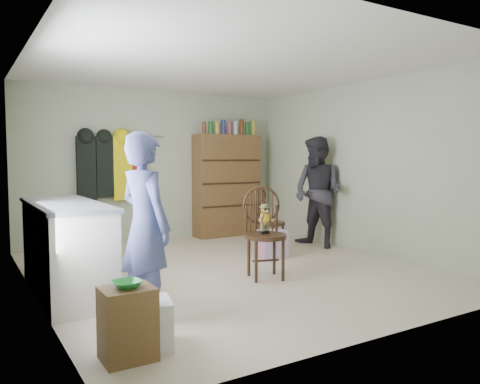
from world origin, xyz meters
TOP-DOWN VIEW (x-y plane):
  - ground_plane at (0.00, 0.00)m, footprint 5.00×5.00m
  - room_walls at (0.00, 0.53)m, footprint 5.00×5.00m
  - counter at (-1.95, 0.00)m, footprint 0.64×1.86m
  - stool at (-1.91, -1.87)m, footprint 0.35×0.30m
  - bowl at (-1.91, -1.87)m, footprint 0.20×0.20m
  - plastic_tub at (-1.74, -1.74)m, footprint 0.44×0.43m
  - chair_front at (0.15, -0.51)m, footprint 0.59×0.59m
  - chair_far at (1.00, 0.67)m, footprint 0.56×0.56m
  - striped_bag at (0.84, 0.31)m, footprint 0.40×0.34m
  - person_left at (-1.52, -1.15)m, footprint 0.51×0.66m
  - person_right at (1.92, 0.61)m, footprint 0.79×0.94m
  - dresser at (1.25, 2.30)m, footprint 1.20×0.39m
  - coat_rack at (-0.83, 2.38)m, footprint 1.42×0.12m

SIDE VIEW (x-z plane):
  - ground_plane at x=0.00m, z-range 0.00..0.00m
  - plastic_tub at x=-1.74m, z-range 0.00..0.35m
  - striped_bag at x=0.84m, z-range 0.00..0.39m
  - stool at x=-1.91m, z-range 0.00..0.50m
  - counter at x=-1.95m, z-range 0.00..0.94m
  - chair_far at x=1.00m, z-range 0.03..0.97m
  - bowl at x=-1.91m, z-range 0.50..0.55m
  - chair_front at x=0.15m, z-range 0.06..1.12m
  - person_left at x=-1.52m, z-range 0.00..1.61m
  - person_right at x=1.92m, z-range 0.00..1.72m
  - dresser at x=1.25m, z-range -0.12..1.96m
  - coat_rack at x=-0.83m, z-range 0.70..1.80m
  - room_walls at x=0.00m, z-range -0.92..4.08m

